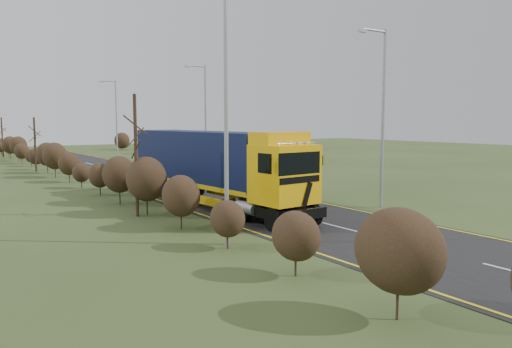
{
  "coord_description": "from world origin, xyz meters",
  "views": [
    {
      "loc": [
        -15.29,
        -19.67,
        4.76
      ],
      "look_at": [
        0.0,
        3.04,
        1.81
      ],
      "focal_mm": 35.0,
      "sensor_mm": 36.0,
      "label": 1
    }
  ],
  "objects": [
    {
      "name": "lorry",
      "position": [
        -1.85,
        4.23,
        2.41
      ],
      "size": [
        3.48,
        15.41,
        4.25
      ],
      "rotation": [
        0.0,
        0.0,
        0.08
      ],
      "color": "black",
      "rests_on": "ground"
    },
    {
      "name": "road",
      "position": [
        0.0,
        10.0,
        0.01
      ],
      "size": [
        8.0,
        120.0,
        0.02
      ],
      "primitive_type": "cube",
      "color": "black",
      "rests_on": "ground"
    },
    {
      "name": "speed_sign",
      "position": [
        5.6,
        16.9,
        1.85
      ],
      "size": [
        0.72,
        0.1,
        2.6
      ],
      "color": "#989B9D",
      "rests_on": "ground"
    },
    {
      "name": "left_pole",
      "position": [
        -5.71,
        -3.43,
        5.66
      ],
      "size": [
        0.16,
        0.16,
        11.32
      ],
      "primitive_type": "cylinder",
      "color": "#989B9D",
      "rests_on": "ground"
    },
    {
      "name": "ground",
      "position": [
        0.0,
        0.0,
        0.0
      ],
      "size": [
        160.0,
        160.0,
        0.0
      ],
      "primitive_type": "plane",
      "color": "#2F411C",
      "rests_on": "ground"
    },
    {
      "name": "car_blue_sedan",
      "position": [
        7.87,
        22.23,
        0.71
      ],
      "size": [
        3.33,
        4.5,
        1.42
      ],
      "primitive_type": "imported",
      "rotation": [
        0.0,
        0.0,
        2.66
      ],
      "color": "black",
      "rests_on": "ground"
    },
    {
      "name": "warning_board",
      "position": [
        5.09,
        27.7,
        0.99
      ],
      "size": [
        0.64,
        0.11,
        1.67
      ],
      "color": "#989B9D",
      "rests_on": "ground"
    },
    {
      "name": "streetlight_far",
      "position": [
        5.33,
        42.79,
        5.41
      ],
      "size": [
        2.07,
        0.2,
        9.79
      ],
      "color": "#989B9D",
      "rests_on": "ground"
    },
    {
      "name": "streetlight_mid",
      "position": [
        5.67,
        19.65,
        5.31
      ],
      "size": [
        2.04,
        0.19,
        9.61
      ],
      "color": "#989B9D",
      "rests_on": "ground"
    },
    {
      "name": "car_red_hatchback",
      "position": [
        5.7,
        16.94,
        0.63
      ],
      "size": [
        2.38,
        3.93,
        1.25
      ],
      "primitive_type": "imported",
      "rotation": [
        0.0,
        0.0,
        2.88
      ],
      "color": "#A41908",
      "rests_on": "ground"
    },
    {
      "name": "layby",
      "position": [
        6.5,
        20.0,
        0.01
      ],
      "size": [
        6.0,
        18.0,
        0.02
      ],
      "primitive_type": "cube",
      "color": "#312E2B",
      "rests_on": "ground"
    },
    {
      "name": "streetlight_near",
      "position": [
        5.38,
        -1.06,
        5.3
      ],
      "size": [
        2.03,
        0.19,
        9.59
      ],
      "color": "#989B9D",
      "rests_on": "ground"
    },
    {
      "name": "lane_markings",
      "position": [
        0.0,
        9.69,
        0.03
      ],
      "size": [
        7.52,
        116.0,
        0.01
      ],
      "color": "yellow",
      "rests_on": "road"
    },
    {
      "name": "hedgerow",
      "position": [
        -6.0,
        7.89,
        1.62
      ],
      "size": [
        2.24,
        102.04,
        6.05
      ],
      "color": "black",
      "rests_on": "ground"
    }
  ]
}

